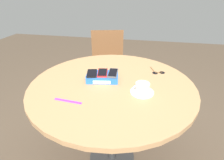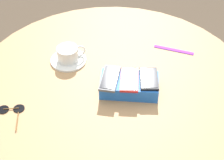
% 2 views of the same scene
% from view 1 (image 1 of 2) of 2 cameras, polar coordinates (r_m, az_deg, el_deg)
% --- Properties ---
extents(ground_plane, '(8.00, 8.00, 0.00)m').
position_cam_1_polar(ground_plane, '(1.72, 0.00, -23.97)').
color(ground_plane, brown).
extents(round_table, '(1.12, 1.12, 0.77)m').
position_cam_1_polar(round_table, '(1.26, 0.00, -4.71)').
color(round_table, '#2D2D2D').
rests_on(round_table, ground_plane).
extents(phone_box, '(0.23, 0.15, 0.05)m').
position_cam_1_polar(phone_box, '(1.23, -3.13, 0.99)').
color(phone_box, blue).
rests_on(phone_box, round_table).
extents(phone_black, '(0.09, 0.13, 0.01)m').
position_cam_1_polar(phone_black, '(1.22, -6.53, 2.29)').
color(phone_black, black).
rests_on(phone_black, phone_box).
extents(phone_red, '(0.09, 0.14, 0.01)m').
position_cam_1_polar(phone_red, '(1.22, -3.12, 2.41)').
color(phone_red, red).
rests_on(phone_red, phone_box).
extents(phone_gray, '(0.07, 0.14, 0.01)m').
position_cam_1_polar(phone_gray, '(1.21, 0.26, 2.35)').
color(phone_gray, '#515156').
rests_on(phone_gray, phone_box).
extents(saucer, '(0.15, 0.15, 0.01)m').
position_cam_1_polar(saucer, '(1.11, 9.75, -3.90)').
color(saucer, white).
rests_on(saucer, round_table).
extents(coffee_cup, '(0.11, 0.09, 0.06)m').
position_cam_1_polar(coffee_cup, '(1.09, 9.78, -2.40)').
color(coffee_cup, white).
rests_on(coffee_cup, saucer).
extents(lanyard_strap, '(0.17, 0.03, 0.00)m').
position_cam_1_polar(lanyard_strap, '(1.05, -14.18, -6.67)').
color(lanyard_strap, purple).
rests_on(lanyard_strap, round_table).
extents(sunglasses, '(0.11, 0.12, 0.01)m').
position_cam_1_polar(sunglasses, '(1.40, 14.73, 2.44)').
color(sunglasses, black).
rests_on(sunglasses, round_table).
extents(chair_near_window, '(0.50, 0.50, 0.90)m').
position_cam_1_polar(chair_near_window, '(2.19, -1.31, 4.18)').
color(chair_near_window, brown).
rests_on(chair_near_window, ground_plane).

